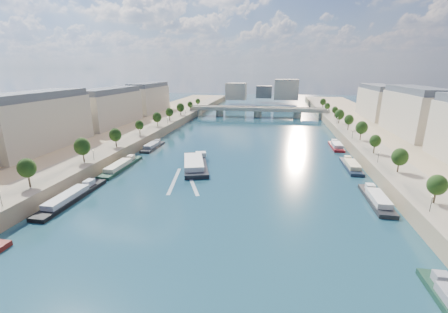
% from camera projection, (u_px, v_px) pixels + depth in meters
% --- Properties ---
extents(ground, '(700.00, 700.00, 0.00)m').
position_uv_depth(ground, '(241.00, 158.00, 134.62)').
color(ground, '#0B2634').
rests_on(ground, ground).
extents(quay_left, '(44.00, 520.00, 5.00)m').
position_uv_depth(quay_left, '(94.00, 145.00, 145.62)').
color(quay_left, '#9E8460').
rests_on(quay_left, ground).
extents(quay_right, '(44.00, 520.00, 5.00)m').
position_uv_depth(quay_right, '(416.00, 160.00, 122.20)').
color(quay_right, '#9E8460').
rests_on(quay_right, ground).
extents(pave_left, '(14.00, 520.00, 0.10)m').
position_uv_depth(pave_left, '(122.00, 142.00, 142.46)').
color(pave_left, gray).
rests_on(pave_left, quay_left).
extents(pave_right, '(14.00, 520.00, 0.10)m').
position_uv_depth(pave_right, '(378.00, 153.00, 123.92)').
color(pave_right, gray).
rests_on(pave_right, quay_right).
extents(trees_left, '(4.80, 268.80, 8.26)m').
position_uv_depth(trees_left, '(127.00, 130.00, 142.49)').
color(trees_left, '#382B1E').
rests_on(trees_left, ground).
extents(trees_right, '(4.80, 268.80, 8.26)m').
position_uv_depth(trees_right, '(367.00, 134.00, 132.16)').
color(trees_right, '#382B1E').
rests_on(trees_right, ground).
extents(lamps_left, '(0.36, 200.36, 4.28)m').
position_uv_depth(lamps_left, '(120.00, 141.00, 131.50)').
color(lamps_left, black).
rests_on(lamps_left, ground).
extents(lamps_right, '(0.36, 200.36, 4.28)m').
position_uv_depth(lamps_right, '(364.00, 143.00, 128.60)').
color(lamps_right, black).
rests_on(lamps_right, ground).
extents(buildings_left, '(16.00, 226.00, 23.20)m').
position_uv_depth(buildings_left, '(81.00, 113.00, 155.14)').
color(buildings_left, beige).
rests_on(buildings_left, ground).
extents(buildings_right, '(16.00, 226.00, 23.20)m').
position_uv_depth(buildings_right, '(443.00, 122.00, 127.48)').
color(buildings_right, beige).
rests_on(buildings_right, ground).
extents(skyline, '(79.00, 42.00, 22.00)m').
position_uv_depth(skyline, '(266.00, 90.00, 337.46)').
color(skyline, beige).
rests_on(skyline, ground).
extents(bridge, '(112.00, 12.00, 8.15)m').
position_uv_depth(bridge, '(258.00, 111.00, 246.45)').
color(bridge, '#C1B79E').
rests_on(bridge, ground).
extents(tour_barge, '(17.54, 32.31, 4.22)m').
position_uv_depth(tour_barge, '(195.00, 164.00, 121.87)').
color(tour_barge, black).
rests_on(tour_barge, ground).
extents(wake, '(15.06, 25.82, 0.04)m').
position_uv_depth(wake, '(183.00, 181.00, 106.60)').
color(wake, silver).
rests_on(wake, ground).
extents(moored_barges_left, '(5.00, 150.68, 3.60)m').
position_uv_depth(moored_barges_left, '(69.00, 199.00, 89.61)').
color(moored_barges_left, '#171732').
rests_on(moored_barges_left, ground).
extents(moored_barges_right, '(5.00, 156.82, 3.60)m').
position_uv_depth(moored_barges_right, '(383.00, 209.00, 83.72)').
color(moored_barges_right, black).
rests_on(moored_barges_right, ground).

